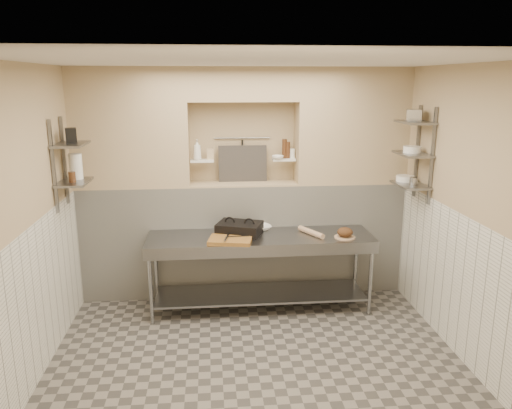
{
  "coord_description": "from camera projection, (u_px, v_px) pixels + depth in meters",
  "views": [
    {
      "loc": [
        -0.41,
        -4.27,
        2.65
      ],
      "look_at": [
        0.08,
        0.9,
        1.35
      ],
      "focal_mm": 35.0,
      "sensor_mm": 36.0,
      "label": 1
    }
  ],
  "objects": [
    {
      "name": "wainscot_left",
      "position": [
        35.0,
        304.0,
        4.45
      ],
      "size": [
        0.02,
        3.9,
        1.4
      ],
      "primitive_type": "cube",
      "color": "white",
      "rests_on": "floor"
    },
    {
      "name": "jug_left",
      "position": [
        76.0,
        166.0,
        5.34
      ],
      "size": [
        0.14,
        0.14,
        0.27
      ],
      "primitive_type": "cylinder",
      "color": "white",
      "rests_on": "wall_shelf_left_lower"
    },
    {
      "name": "canister_right",
      "position": [
        414.0,
        181.0,
        5.53
      ],
      "size": [
        0.09,
        0.09,
        0.09
      ],
      "primitive_type": "cylinder",
      "color": "gray",
      "rests_on": "wall_shelf_right_lower"
    },
    {
      "name": "backwall_lower",
      "position": [
        244.0,
        238.0,
        6.32
      ],
      "size": [
        4.0,
        0.4,
        1.4
      ],
      "primitive_type": "cube",
      "color": "white",
      "rests_on": "floor"
    },
    {
      "name": "bread_loaf",
      "position": [
        345.0,
        232.0,
        5.67
      ],
      "size": [
        0.18,
        0.18,
        0.11
      ],
      "primitive_type": "ellipsoid",
      "color": "#4C2D19",
      "rests_on": "bread_board"
    },
    {
      "name": "ceiling",
      "position": [
        257.0,
        55.0,
        4.11
      ],
      "size": [
        4.0,
        3.9,
        0.1
      ],
      "primitive_type": "cube",
      "color": "silver",
      "rests_on": "ground"
    },
    {
      "name": "prep_table",
      "position": [
        260.0,
        257.0,
        5.8
      ],
      "size": [
        2.6,
        0.7,
        0.9
      ],
      "color": "gray",
      "rests_on": "floor"
    },
    {
      "name": "wall_shelf_left_upper",
      "position": [
        71.0,
        144.0,
        5.17
      ],
      "size": [
        0.3,
        0.5,
        0.03
      ],
      "primitive_type": "cube",
      "color": "slate",
      "rests_on": "wall_left"
    },
    {
      "name": "jar_left",
      "position": [
        72.0,
        177.0,
        5.19
      ],
      "size": [
        0.07,
        0.07,
        0.11
      ],
      "primitive_type": "cylinder",
      "color": "#432614",
      "rests_on": "wall_shelf_left_lower"
    },
    {
      "name": "rolling_pin",
      "position": [
        311.0,
        232.0,
        5.79
      ],
      "size": [
        0.25,
        0.4,
        0.06
      ],
      "primitive_type": "cylinder",
      "rotation": [
        1.57,
        0.0,
        0.49
      ],
      "color": "tan",
      "rests_on": "prep_table"
    },
    {
      "name": "wall_shelf_left_lower",
      "position": [
        74.0,
        182.0,
        5.26
      ],
      "size": [
        0.3,
        0.5,
        0.02
      ],
      "primitive_type": "cube",
      "color": "slate",
      "rests_on": "wall_left"
    },
    {
      "name": "backwall_pillar_left",
      "position": [
        131.0,
        128.0,
        5.86
      ],
      "size": [
        1.35,
        0.4,
        1.4
      ],
      "primitive_type": "cube",
      "color": "tan",
      "rests_on": "backwall_lower"
    },
    {
      "name": "wall_back",
      "position": [
        242.0,
        180.0,
        6.4
      ],
      "size": [
        4.0,
        0.1,
        2.8
      ],
      "primitive_type": "cube",
      "color": "tan",
      "rests_on": "ground"
    },
    {
      "name": "wall_right",
      "position": [
        475.0,
        218.0,
        4.65
      ],
      "size": [
        0.1,
        3.9,
        2.8
      ],
      "primitive_type": "cube",
      "color": "tan",
      "rests_on": "ground"
    },
    {
      "name": "condiment_a",
      "position": [
        288.0,
        150.0,
        6.12
      ],
      "size": [
        0.06,
        0.06,
        0.2
      ],
      "primitive_type": "cylinder",
      "color": "#432614",
      "rests_on": "alcove_shelf_right"
    },
    {
      "name": "tongs",
      "position": [
        227.0,
        237.0,
        5.53
      ],
      "size": [
        0.08,
        0.26,
        0.02
      ],
      "primitive_type": "cylinder",
      "rotation": [
        1.57,
        0.0,
        -0.21
      ],
      "color": "gray",
      "rests_on": "cutting_board"
    },
    {
      "name": "bowl_right",
      "position": [
        405.0,
        178.0,
        5.76
      ],
      "size": [
        0.21,
        0.21,
        0.06
      ],
      "primitive_type": "cylinder",
      "color": "white",
      "rests_on": "wall_shelf_right_lower"
    },
    {
      "name": "backwall_pillar_right",
      "position": [
        351.0,
        126.0,
        6.1
      ],
      "size": [
        1.35,
        0.4,
        1.4
      ],
      "primitive_type": "cube",
      "color": "tan",
      "rests_on": "backwall_lower"
    },
    {
      "name": "hanging_steel",
      "position": [
        242.0,
        152.0,
        6.21
      ],
      "size": [
        0.02,
        0.02,
        0.3
      ],
      "primitive_type": "cylinder",
      "color": "black",
      "rests_on": "utensil_rail"
    },
    {
      "name": "bread_board",
      "position": [
        345.0,
        237.0,
        5.69
      ],
      "size": [
        0.24,
        0.24,
        0.01
      ],
      "primitive_type": "cylinder",
      "color": "tan",
      "rests_on": "prep_table"
    },
    {
      "name": "bowl_right_mid",
      "position": [
        412.0,
        149.0,
        5.55
      ],
      "size": [
        0.19,
        0.19,
        0.07
      ],
      "primitive_type": "cylinder",
      "color": "white",
      "rests_on": "wall_shelf_right_mid"
    },
    {
      "name": "backwall_header",
      "position": [
        243.0,
        84.0,
        5.86
      ],
      "size": [
        1.3,
        0.4,
        0.4
      ],
      "primitive_type": "cube",
      "color": "tan",
      "rests_on": "backwall_lower"
    },
    {
      "name": "wall_shelf_right_mid",
      "position": [
        413.0,
        154.0,
        5.53
      ],
      "size": [
        0.3,
        0.5,
        0.02
      ],
      "primitive_type": "cube",
      "color": "slate",
      "rests_on": "wall_right"
    },
    {
      "name": "wall_front",
      "position": [
        294.0,
        333.0,
        2.53
      ],
      "size": [
        4.0,
        0.1,
        2.8
      ],
      "primitive_type": "cube",
      "color": "tan",
      "rests_on": "ground"
    },
    {
      "name": "knife_blade",
      "position": [
        238.0,
        236.0,
        5.58
      ],
      "size": [
        0.25,
        0.04,
        0.01
      ],
      "primitive_type": "cube",
      "rotation": [
        0.0,
        0.0,
        0.05
      ],
      "color": "gray",
      "rests_on": "cutting_board"
    },
    {
      "name": "wall_shelf_right_upper",
      "position": [
        415.0,
        122.0,
        5.45
      ],
      "size": [
        0.3,
        0.5,
        0.03
      ],
      "primitive_type": "cube",
      "color": "slate",
      "rests_on": "wall_right"
    },
    {
      "name": "jar_alcove",
      "position": [
        210.0,
        154.0,
        6.06
      ],
      "size": [
        0.08,
        0.08,
        0.13
      ],
      "primitive_type": "cube",
      "color": "tan",
      "rests_on": "alcove_shelf_left"
    },
    {
      "name": "wall_shelf_right_lower",
      "position": [
        410.0,
        185.0,
        5.62
      ],
      "size": [
        0.3,
        0.5,
        0.02
      ],
      "primitive_type": "cube",
      "color": "slate",
      "rests_on": "wall_right"
    },
    {
      "name": "basket_right",
      "position": [
        414.0,
        115.0,
        5.48
      ],
      "size": [
        0.22,
        0.24,
        0.12
      ],
      "primitive_type": "cube",
      "rotation": [
        0.0,
        0.0,
        -0.35
      ],
      "color": "gray",
      "rests_on": "wall_shelf_right_upper"
    },
    {
      "name": "shelf_rail_left_b",
      "position": [
        53.0,
        167.0,
        5.01
      ],
      "size": [
        0.03,
        0.03,
        0.95
      ],
      "primitive_type": "cube",
      "color": "slate",
      "rests_on": "wall_left"
    },
    {
      "name": "shelf_rail_left_a",
      "position": [
        64.0,
        161.0,
        5.4
      ],
      "size": [
        0.03,
        0.03,
        0.95
      ],
      "primitive_type": "cube",
      "color": "slate",
      "rests_on": "wall_left"
    },
    {
      "name": "condiment_b",
      "position": [
        284.0,
        149.0,
        6.12
      ],
      "size": [
        0.06,
        0.06,
        0.23
      ],
      "primitive_type": "cylinder",
      "color": "#432614",
      "rests_on": "alcove_shelf_right"
    },
    {
      "name": "alcove_sill",
      "position": [
        243.0,
        183.0,
        6.15
      ],
      "size": [
        1.3,
        0.4,
        0.02
      ],
      "primitive_type": "cube",
      "color": "tan",
      "rests_on": "backwall_lower"
    },
    {
      "name": "wainscot_right",
      "position": [
        462.0,
        288.0,
        4.81
      ],
      "size": [
        0.02,
        3.9,
        1.4
      ],
      "primitive_type": "cube",
      "color": "white",
      "rests_on": "floor"
    },
    {
      "name": "cutting_board",
      "position": [
        230.0,
        240.0,
        5.54
      ],
      "size": [
        0.52,
        0.41,
        0.04
      ],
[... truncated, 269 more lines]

